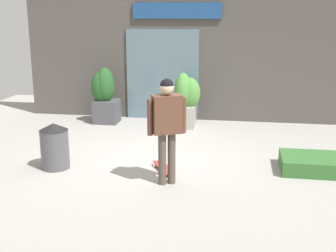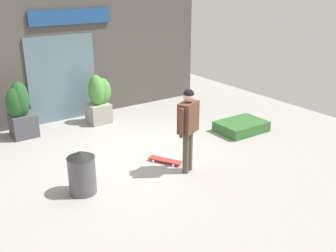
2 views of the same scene
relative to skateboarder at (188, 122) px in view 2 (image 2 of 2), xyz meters
The scene contains 8 objects.
ground_plane 1.68m from the skateboarder, 111.18° to the left, with size 12.00×12.00×0.00m, color #9E9993.
building_facade 4.76m from the skateboarder, 95.81° to the left, with size 8.13×0.31×3.45m.
skateboarder is the anchor object (origin of this frame).
skateboard 1.20m from the skateboarder, 104.89° to the left, with size 0.52×0.75×0.08m.
planter_box_left 4.50m from the skateboarder, 120.16° to the left, with size 0.66×0.59×1.42m.
planter_box_right 3.81m from the skateboarder, 92.67° to the left, with size 0.70×0.57×1.34m.
trash_bin 2.27m from the skateboarder, 168.95° to the left, with size 0.52×0.52×0.84m.
hedge_ledge 2.90m from the skateboarder, 21.76° to the left, with size 1.24×0.90×0.27m, color #33662D.
Camera 2 is at (-4.09, -7.06, 3.78)m, focal length 42.45 mm.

